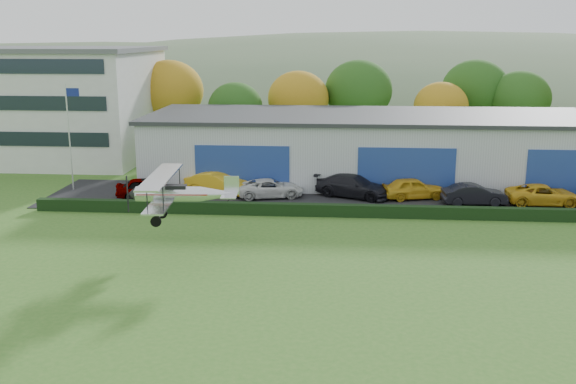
# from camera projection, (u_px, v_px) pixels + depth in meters

# --- Properties ---
(ground) EXTENTS (300.00, 300.00, 0.00)m
(ground) POSITION_uv_depth(u_px,v_px,m) (333.00, 324.00, 26.37)
(ground) COLOR #366B21
(ground) RESTS_ON ground
(apron) EXTENTS (48.00, 9.00, 0.05)m
(apron) POSITION_uv_depth(u_px,v_px,m) (378.00, 199.00, 46.48)
(apron) COLOR black
(apron) RESTS_ON ground
(hedge) EXTENTS (46.00, 0.60, 0.80)m
(hedge) POSITION_uv_depth(u_px,v_px,m) (383.00, 211.00, 41.74)
(hedge) COLOR black
(hedge) RESTS_ON ground
(hangar) EXTENTS (40.60, 12.60, 5.30)m
(hangar) POSITION_uv_depth(u_px,v_px,m) (399.00, 147.00, 52.47)
(hangar) COLOR #B2B7BC
(hangar) RESTS_ON ground
(office_block) EXTENTS (20.60, 15.60, 10.40)m
(office_block) POSITION_uv_depth(u_px,v_px,m) (42.00, 103.00, 61.19)
(office_block) COLOR silver
(office_block) RESTS_ON ground
(flagpole) EXTENTS (1.05, 0.10, 8.00)m
(flagpole) POSITION_uv_depth(u_px,v_px,m) (70.00, 128.00, 48.08)
(flagpole) COLOR silver
(flagpole) RESTS_ON ground
(tree_belt) EXTENTS (75.70, 13.22, 10.12)m
(tree_belt) POSITION_uv_depth(u_px,v_px,m) (347.00, 96.00, 64.34)
(tree_belt) COLOR #3D2614
(tree_belt) RESTS_ON ground
(distant_hills) EXTENTS (430.00, 196.00, 56.00)m
(distant_hills) POSITION_uv_depth(u_px,v_px,m) (321.00, 134.00, 165.41)
(distant_hills) COLOR #4C6642
(distant_hills) RESTS_ON ground
(car_0) EXTENTS (4.65, 2.63, 1.49)m
(car_0) POSITION_uv_depth(u_px,v_px,m) (147.00, 188.00, 46.46)
(car_0) COLOR gray
(car_0) RESTS_ON apron
(car_1) EXTENTS (5.14, 3.18, 1.60)m
(car_1) POSITION_uv_depth(u_px,v_px,m) (217.00, 183.00, 47.68)
(car_1) COLOR gold
(car_1) RESTS_ON apron
(car_2) EXTENTS (5.16, 3.26, 1.33)m
(car_2) POSITION_uv_depth(u_px,v_px,m) (271.00, 188.00, 46.72)
(car_2) COLOR silver
(car_2) RESTS_ON apron
(car_3) EXTENTS (5.98, 4.25, 1.61)m
(car_3) POSITION_uv_depth(u_px,v_px,m) (353.00, 186.00, 46.78)
(car_3) COLOR black
(car_3) RESTS_ON apron
(car_4) EXTENTS (4.80, 2.85, 1.53)m
(car_4) POSITION_uv_depth(u_px,v_px,m) (413.00, 188.00, 46.25)
(car_4) COLOR gold
(car_4) RESTS_ON apron
(car_5) EXTENTS (4.50, 1.91, 1.44)m
(car_5) POSITION_uv_depth(u_px,v_px,m) (474.00, 194.00, 44.61)
(car_5) COLOR black
(car_5) RESTS_ON apron
(car_6) EXTENTS (5.05, 2.35, 1.40)m
(car_6) POSITION_uv_depth(u_px,v_px,m) (544.00, 195.00, 44.62)
(car_6) COLOR gold
(car_6) RESTS_ON apron
(biplane) EXTENTS (5.93, 6.79, 2.54)m
(biplane) POSITION_uv_depth(u_px,v_px,m) (178.00, 192.00, 33.99)
(biplane) COLOR silver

